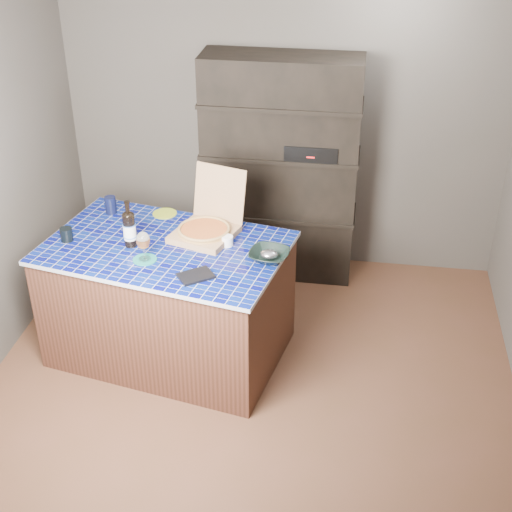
% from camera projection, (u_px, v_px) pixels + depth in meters
% --- Properties ---
extents(room, '(3.50, 3.50, 3.50)m').
position_uv_depth(room, '(248.00, 220.00, 4.11)').
color(room, brown).
rests_on(room, ground).
extents(shelving_unit, '(1.20, 0.41, 1.80)m').
position_uv_depth(shelving_unit, '(281.00, 170.00, 5.58)').
color(shelving_unit, black).
rests_on(shelving_unit, floor).
extents(kitchen_island, '(1.72, 1.27, 0.85)m').
position_uv_depth(kitchen_island, '(169.00, 300.00, 4.87)').
color(kitchen_island, '#4F2A1F').
rests_on(kitchen_island, floor).
extents(pizza_box, '(0.50, 0.55, 0.41)m').
position_uv_depth(pizza_box, '(206.00, 228.00, 4.74)').
color(pizza_box, '#AD7E59').
rests_on(pizza_box, kitchen_island).
extents(mead_bottle, '(0.09, 0.09, 0.32)m').
position_uv_depth(mead_bottle, '(129.00, 228.00, 4.59)').
color(mead_bottle, black).
rests_on(mead_bottle, kitchen_island).
extents(teal_trivet, '(0.15, 0.15, 0.01)m').
position_uv_depth(teal_trivet, '(145.00, 260.00, 4.49)').
color(teal_trivet, '#157165').
rests_on(teal_trivet, kitchen_island).
extents(wine_glass, '(0.09, 0.09, 0.19)m').
position_uv_depth(wine_glass, '(143.00, 241.00, 4.43)').
color(wine_glass, white).
rests_on(wine_glass, teal_trivet).
extents(tumbler, '(0.08, 0.08, 0.09)m').
position_uv_depth(tumbler, '(66.00, 234.00, 4.69)').
color(tumbler, black).
rests_on(tumbler, kitchen_island).
extents(dvd_case, '(0.25, 0.24, 0.02)m').
position_uv_depth(dvd_case, '(196.00, 276.00, 4.32)').
color(dvd_case, black).
rests_on(dvd_case, kitchen_island).
extents(bowl, '(0.29, 0.29, 0.06)m').
position_uv_depth(bowl, '(269.00, 255.00, 4.48)').
color(bowl, black).
rests_on(bowl, kitchen_island).
extents(foil_contents, '(0.11, 0.09, 0.05)m').
position_uv_depth(foil_contents, '(269.00, 254.00, 4.48)').
color(foil_contents, '#A5A4AF').
rests_on(foil_contents, bowl).
extents(white_jar, '(0.08, 0.08, 0.07)m').
position_uv_depth(white_jar, '(227.00, 241.00, 4.64)').
color(white_jar, white).
rests_on(white_jar, kitchen_island).
extents(navy_cup, '(0.08, 0.08, 0.12)m').
position_uv_depth(navy_cup, '(111.00, 205.00, 5.03)').
color(navy_cup, black).
rests_on(navy_cup, kitchen_island).
extents(green_trivet, '(0.17, 0.17, 0.01)m').
position_uv_depth(green_trivet, '(165.00, 213.00, 5.04)').
color(green_trivet, '#90A322').
rests_on(green_trivet, kitchen_island).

